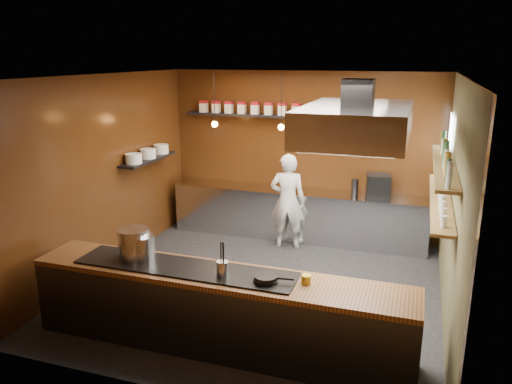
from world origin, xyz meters
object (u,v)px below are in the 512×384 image
at_px(stockpot_large, 134,244).
at_px(chef, 288,201).
at_px(stockpot_small, 142,247).
at_px(extractor_hood, 357,122).
at_px(espresso_machine, 378,186).

relative_size(stockpot_large, chef, 0.22).
distance_m(stockpot_small, chef, 3.36).
height_order(extractor_hood, chef, extractor_hood).
height_order(espresso_machine, chef, chef).
bearing_deg(espresso_machine, extractor_hood, -100.81).
relative_size(stockpot_small, espresso_machine, 0.78).
bearing_deg(stockpot_large, extractor_hood, 25.74).
relative_size(extractor_hood, chef, 1.20).
bearing_deg(stockpot_large, stockpot_small, 5.79).
distance_m(extractor_hood, stockpot_large, 2.98).
bearing_deg(espresso_machine, chef, -169.39).
bearing_deg(extractor_hood, chef, 123.11).
height_order(stockpot_large, espresso_machine, stockpot_large).
distance_m(extractor_hood, stockpot_small, 2.92).
height_order(extractor_hood, stockpot_small, extractor_hood).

